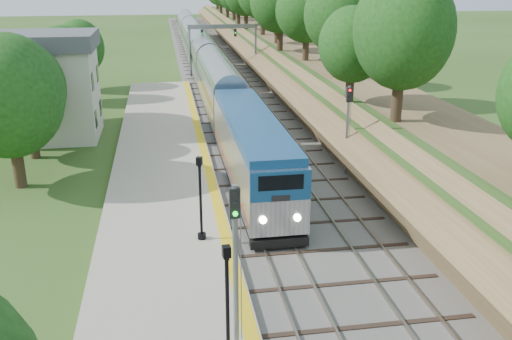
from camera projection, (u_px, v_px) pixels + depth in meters
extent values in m
cube|color=#4C4944|center=(216.00, 69.00, 74.66)|extent=(9.50, 170.00, 0.12)
cube|color=gray|center=(195.00, 69.00, 74.20)|extent=(0.08, 170.00, 0.16)
cube|color=gray|center=(206.00, 68.00, 74.42)|extent=(0.08, 170.00, 0.16)
cube|color=gray|center=(225.00, 68.00, 74.81)|extent=(0.08, 170.00, 0.16)
cube|color=gray|center=(236.00, 67.00, 75.03)|extent=(0.08, 170.00, 0.16)
cube|color=#A7A087|center=(164.00, 195.00, 32.55)|extent=(6.40, 68.00, 0.38)
cube|color=gold|center=(213.00, 189.00, 32.92)|extent=(0.55, 68.00, 0.01)
cube|color=brown|center=(287.00, 56.00, 75.63)|extent=(9.00, 170.00, 3.00)
cube|color=brown|center=(258.00, 59.00, 75.10)|extent=(4.47, 170.00, 4.54)
cylinder|color=#332316|center=(474.00, 143.00, 27.92)|extent=(0.60, 0.60, 2.62)
sphere|color=#173B10|center=(483.00, 70.00, 26.74)|extent=(5.70, 5.70, 5.70)
cylinder|color=#332316|center=(276.00, 35.00, 74.47)|extent=(0.60, 0.60, 2.62)
sphere|color=#173B10|center=(276.00, 7.00, 73.29)|extent=(5.70, 5.70, 5.70)
cylinder|color=#332316|center=(230.00, 10.00, 121.02)|extent=(0.60, 0.60, 2.62)
cube|color=silver|center=(42.00, 95.00, 43.18)|extent=(8.00, 6.00, 6.80)
cube|color=#4E5055|center=(35.00, 41.00, 41.85)|extent=(8.60, 6.60, 1.20)
cube|color=black|center=(96.00, 119.00, 42.64)|extent=(0.05, 1.10, 1.30)
cube|color=black|center=(101.00, 108.00, 46.00)|extent=(0.05, 1.10, 1.30)
cube|color=black|center=(93.00, 82.00, 41.72)|extent=(0.05, 1.10, 1.30)
cube|color=black|center=(97.00, 73.00, 45.07)|extent=(0.05, 1.10, 1.30)
cylinder|color=slate|center=(190.00, 51.00, 68.46)|extent=(0.24, 0.24, 6.20)
cylinder|color=slate|center=(256.00, 50.00, 69.68)|extent=(0.24, 0.24, 6.20)
cube|color=slate|center=(223.00, 26.00, 68.13)|extent=(8.40, 0.25, 0.50)
cube|color=black|center=(202.00, 33.00, 67.85)|extent=(0.30, 0.20, 0.90)
cube|color=black|center=(235.00, 33.00, 68.46)|extent=(0.30, 0.20, 0.90)
cylinder|color=#332316|center=(65.00, 135.00, 40.48)|extent=(0.60, 0.60, 2.45)
sphere|color=#173B10|center=(59.00, 89.00, 39.38)|extent=(5.32, 5.32, 5.32)
cylinder|color=#332316|center=(90.00, 91.00, 55.38)|extent=(0.60, 0.60, 2.45)
sphere|color=#173B10|center=(86.00, 56.00, 54.27)|extent=(5.32, 5.32, 5.32)
cube|color=black|center=(252.00, 179.00, 33.88)|extent=(2.56, 16.06, 0.56)
cube|color=#B7BAC1|center=(251.00, 150.00, 33.26)|extent=(2.79, 16.72, 3.16)
cube|color=navy|center=(251.00, 120.00, 32.67)|extent=(2.68, 16.06, 0.41)
cube|color=navy|center=(281.00, 186.00, 25.15)|extent=(2.76, 0.10, 1.39)
cube|color=black|center=(281.00, 183.00, 25.06)|extent=(2.04, 0.06, 0.70)
cube|color=#A91E10|center=(252.00, 167.00, 33.61)|extent=(2.81, 16.39, 0.09)
cube|color=#B7BAC1|center=(220.00, 92.00, 50.36)|extent=(2.79, 18.58, 3.62)
cube|color=#B7BAC1|center=(203.00, 60.00, 68.22)|extent=(2.79, 18.58, 3.62)
cube|color=#B7BAC1|center=(194.00, 42.00, 86.08)|extent=(2.79, 18.58, 3.62)
cube|color=#B7BAC1|center=(187.00, 29.00, 103.94)|extent=(2.79, 18.58, 3.62)
cylinder|color=black|center=(228.00, 307.00, 17.98)|extent=(0.13, 0.13, 3.53)
cube|color=black|center=(226.00, 252.00, 17.34)|extent=(0.28, 0.28, 0.36)
cube|color=silver|center=(226.00, 252.00, 17.34)|extent=(0.20, 0.20, 0.27)
cylinder|color=black|center=(202.00, 236.00, 26.76)|extent=(0.40, 0.40, 0.27)
cylinder|color=black|center=(201.00, 201.00, 26.17)|extent=(0.13, 0.13, 3.54)
cube|color=black|center=(199.00, 161.00, 25.53)|extent=(0.32, 0.32, 0.36)
cube|color=silver|center=(199.00, 161.00, 25.53)|extent=(0.23, 0.23, 0.27)
cylinder|color=slate|center=(236.00, 268.00, 18.36)|extent=(0.18, 0.18, 5.74)
cube|color=black|center=(235.00, 203.00, 17.61)|extent=(0.34, 0.22, 0.99)
cylinder|color=#0CE526|center=(235.00, 204.00, 17.49)|extent=(0.16, 0.06, 0.16)
cylinder|color=slate|center=(347.00, 131.00, 35.25)|extent=(0.16, 0.16, 5.61)
cube|color=black|center=(349.00, 95.00, 34.50)|extent=(0.31, 0.20, 0.90)
cylinder|color=#FF0C0C|center=(350.00, 95.00, 34.39)|extent=(0.14, 0.05, 0.14)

